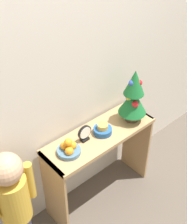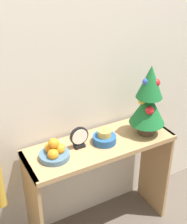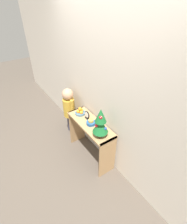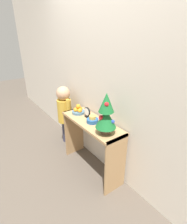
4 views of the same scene
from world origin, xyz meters
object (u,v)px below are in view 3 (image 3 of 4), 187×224
(mini_tree, at_px, (101,123))
(desk_clock, at_px, (87,115))
(fruit_bowl, at_px, (80,112))
(child_figure, at_px, (69,106))
(singing_bowl, at_px, (91,122))

(mini_tree, xyz_separation_m, desk_clock, (-0.44, 0.06, -0.16))
(mini_tree, xyz_separation_m, fruit_bowl, (-0.61, 0.03, -0.19))
(desk_clock, distance_m, child_figure, 0.65)
(fruit_bowl, height_order, child_figure, child_figure)
(singing_bowl, relative_size, child_figure, 0.15)
(singing_bowl, bearing_deg, child_figure, 178.66)
(singing_bowl, height_order, child_figure, child_figure)
(mini_tree, bearing_deg, fruit_bowl, 176.74)
(fruit_bowl, bearing_deg, singing_bowl, -0.23)
(mini_tree, xyz_separation_m, child_figure, (-1.07, 0.05, -0.33))
(fruit_bowl, distance_m, child_figure, 0.48)
(fruit_bowl, relative_size, child_figure, 0.18)
(fruit_bowl, bearing_deg, mini_tree, -3.26)
(fruit_bowl, height_order, desk_clock, desk_clock)
(mini_tree, distance_m, fruit_bowl, 0.64)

